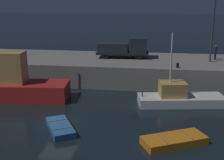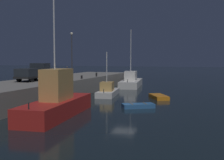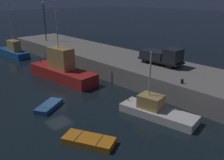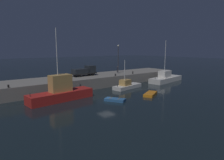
% 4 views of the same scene
% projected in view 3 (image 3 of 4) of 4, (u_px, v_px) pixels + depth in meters
% --- Properties ---
extents(ground_plane, '(320.00, 320.00, 0.00)m').
position_uv_depth(ground_plane, '(57.00, 102.00, 26.70)').
color(ground_plane, black).
extents(pier_quay, '(59.70, 8.90, 2.34)m').
position_uv_depth(pier_quay, '(137.00, 69.00, 34.61)').
color(pier_quay, gray).
rests_on(pier_quay, ground).
extents(fishing_trawler_red, '(11.36, 4.06, 11.90)m').
position_uv_depth(fishing_trawler_red, '(62.00, 70.00, 33.42)').
color(fishing_trawler_red, red).
rests_on(fishing_trawler_red, ground).
extents(fishing_boat_white, '(8.55, 2.75, 9.76)m').
position_uv_depth(fishing_boat_white, '(13.00, 51.00, 46.08)').
color(fishing_boat_white, '#195193').
rests_on(fishing_boat_white, ground).
extents(fishing_boat_orange, '(7.68, 3.54, 6.21)m').
position_uv_depth(fishing_boat_orange, '(156.00, 110.00, 23.38)').
color(fishing_boat_orange, silver).
rests_on(fishing_boat_orange, ground).
extents(dinghy_orange_near, '(4.38, 3.32, 0.53)m').
position_uv_depth(dinghy_orange_near, '(89.00, 141.00, 19.29)').
color(dinghy_orange_near, orange).
rests_on(dinghy_orange_near, ground).
extents(rowboat_white_mid, '(2.95, 3.66, 0.49)m').
position_uv_depth(rowboat_white_mid, '(49.00, 106.00, 25.24)').
color(rowboat_white_mid, '#2D6099').
rests_on(rowboat_white_mid, ground).
extents(lamp_post_west, '(0.44, 0.44, 7.45)m').
position_uv_depth(lamp_post_west, '(44.00, 18.00, 47.08)').
color(lamp_post_west, '#38383D').
rests_on(lamp_post_west, pier_quay).
extents(utility_truck, '(5.97, 2.37, 2.33)m').
position_uv_depth(utility_truck, '(162.00, 56.00, 31.75)').
color(utility_truck, black).
rests_on(utility_truck, pier_quay).
extents(bollard_west, '(0.28, 0.28, 0.47)m').
position_uv_depth(bollard_west, '(182.00, 81.00, 25.35)').
color(bollard_west, black).
rests_on(bollard_west, pier_quay).
extents(bollard_central, '(0.28, 0.28, 0.50)m').
position_uv_depth(bollard_central, '(61.00, 48.00, 40.70)').
color(bollard_central, black).
rests_on(bollard_central, pier_quay).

